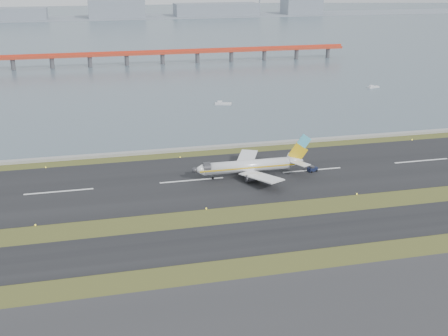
# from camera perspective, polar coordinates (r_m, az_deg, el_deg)

# --- Properties ---
(ground) EXTENTS (1000.00, 1000.00, 0.00)m
(ground) POSITION_cam_1_polar(r_m,az_deg,el_deg) (148.15, -1.22, -5.38)
(ground) COLOR #3B4E1B
(ground) RESTS_ON ground
(taxiway_strip) EXTENTS (1000.00, 18.00, 0.10)m
(taxiway_strip) POSITION_cam_1_polar(r_m,az_deg,el_deg) (137.63, -0.15, -7.43)
(taxiway_strip) COLOR black
(taxiway_strip) RESTS_ON ground
(runway_strip) EXTENTS (1000.00, 45.00, 0.10)m
(runway_strip) POSITION_cam_1_polar(r_m,az_deg,el_deg) (175.21, -3.30, -1.27)
(runway_strip) COLOR black
(runway_strip) RESTS_ON ground
(seawall) EXTENTS (1000.00, 2.50, 1.00)m
(seawall) POSITION_cam_1_polar(r_m,az_deg,el_deg) (202.99, -4.82, 1.83)
(seawall) COLOR gray
(seawall) RESTS_ON ground
(bay_water) EXTENTS (1400.00, 800.00, 1.30)m
(bay_water) POSITION_cam_1_polar(r_m,az_deg,el_deg) (595.03, -10.93, 13.47)
(bay_water) COLOR #4A5B6A
(bay_water) RESTS_ON ground
(red_pier) EXTENTS (260.00, 5.00, 10.20)m
(red_pier) POSITION_cam_1_polar(r_m,az_deg,el_deg) (388.06, -6.28, 11.51)
(red_pier) COLOR red
(red_pier) RESTS_ON ground
(far_shoreline) EXTENTS (1400.00, 80.00, 60.50)m
(far_shoreline) POSITION_cam_1_polar(r_m,az_deg,el_deg) (754.32, -10.57, 15.25)
(far_shoreline) COLOR gray
(far_shoreline) RESTS_ON ground
(airliner) EXTENTS (38.52, 32.89, 12.80)m
(airliner) POSITION_cam_1_polar(r_m,az_deg,el_deg) (177.77, 2.80, 0.23)
(airliner) COLOR white
(airliner) RESTS_ON ground
(pushback_tug) EXTENTS (3.53, 2.65, 2.01)m
(pushback_tug) POSITION_cam_1_polar(r_m,az_deg,el_deg) (184.39, 8.96, -0.09)
(pushback_tug) COLOR #121833
(pushback_tug) RESTS_ON ground
(workboat_near) EXTENTS (8.19, 4.58, 1.90)m
(workboat_near) POSITION_cam_1_polar(r_m,az_deg,el_deg) (271.38, -0.13, 6.56)
(workboat_near) COLOR silver
(workboat_near) RESTS_ON ground
(workboat_far) EXTENTS (7.07, 3.60, 1.64)m
(workboat_far) POSITION_cam_1_polar(r_m,az_deg,el_deg) (320.49, 14.90, 7.96)
(workboat_far) COLOR silver
(workboat_far) RESTS_ON ground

